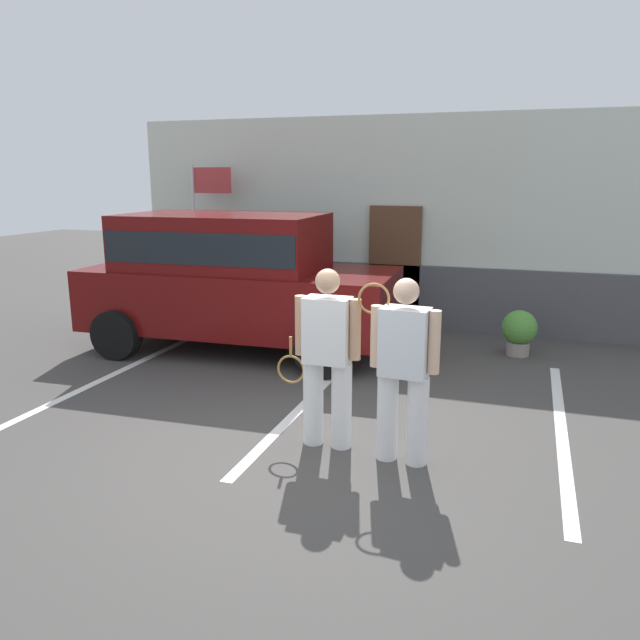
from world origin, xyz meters
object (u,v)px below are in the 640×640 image
(tennis_player_man, at_px, (327,356))
(potted_plant_by_porch, at_px, (519,330))
(parked_suv, at_px, (234,275))
(tennis_player_woman, at_px, (403,368))
(flag_pole, at_px, (204,212))

(tennis_player_man, distance_m, potted_plant_by_porch, 4.29)
(parked_suv, xyz_separation_m, tennis_player_woman, (3.17, -2.97, -0.24))
(parked_suv, xyz_separation_m, potted_plant_by_porch, (4.12, 1.04, -0.77))
(tennis_player_man, bearing_deg, parked_suv, -49.89)
(parked_suv, height_order, tennis_player_man, parked_suv)
(tennis_player_woman, bearing_deg, flag_pole, -41.06)
(tennis_player_man, distance_m, flag_pole, 6.15)
(potted_plant_by_porch, height_order, flag_pole, flag_pole)
(parked_suv, bearing_deg, tennis_player_woman, -45.53)
(tennis_player_man, xyz_separation_m, flag_pole, (-3.87, 4.66, 1.04))
(parked_suv, height_order, flag_pole, flag_pole)
(tennis_player_woman, bearing_deg, tennis_player_man, -3.89)
(parked_suv, xyz_separation_m, flag_pole, (-1.47, 1.81, 0.80))
(tennis_player_man, bearing_deg, potted_plant_by_porch, -113.73)
(tennis_player_woman, distance_m, potted_plant_by_porch, 4.16)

